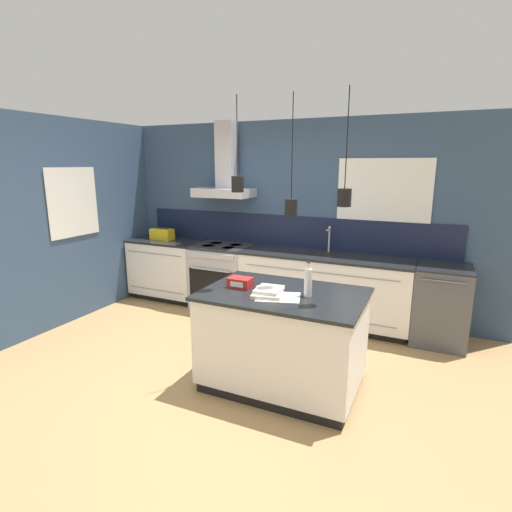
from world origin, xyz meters
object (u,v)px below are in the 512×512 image
object	(u,v)px
yellow_toolbox	(162,234)
bottle_on_island	(308,282)
oven_range	(222,276)
dishwasher	(441,305)
book_stack	(268,292)
red_supply_box	(240,282)

from	to	relation	value
yellow_toolbox	bottle_on_island	bearing A→B (deg)	-30.17
oven_range	dishwasher	xyz separation A→B (m)	(2.86, 0.00, 0.00)
oven_range	dishwasher	distance (m)	2.86
bottle_on_island	book_stack	bearing A→B (deg)	-160.33
yellow_toolbox	oven_range	bearing A→B (deg)	-0.24
oven_range	book_stack	world-z (taller)	book_stack
dishwasher	yellow_toolbox	distance (m)	3.94
bottle_on_island	yellow_toolbox	world-z (taller)	bottle_on_island
oven_range	yellow_toolbox	xyz separation A→B (m)	(-1.04, 0.00, 0.54)
dishwasher	red_supply_box	size ratio (longest dim) A/B	4.25
bottle_on_island	book_stack	xyz separation A→B (m)	(-0.32, -0.12, -0.10)
red_supply_box	yellow_toolbox	world-z (taller)	yellow_toolbox
dishwasher	bottle_on_island	bearing A→B (deg)	-123.56
red_supply_box	dishwasher	bearing A→B (deg)	43.57
oven_range	bottle_on_island	size ratio (longest dim) A/B	2.94
oven_range	bottle_on_island	bearing A→B (deg)	-42.58
book_stack	yellow_toolbox	size ratio (longest dim) A/B	1.06
oven_range	yellow_toolbox	world-z (taller)	yellow_toolbox
bottle_on_island	yellow_toolbox	xyz separation A→B (m)	(-2.82, 1.64, -0.05)
dishwasher	yellow_toolbox	world-z (taller)	yellow_toolbox
oven_range	dishwasher	size ratio (longest dim) A/B	1.00
book_stack	red_supply_box	bearing A→B (deg)	162.58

